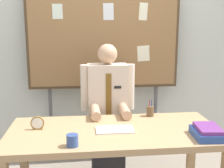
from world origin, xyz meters
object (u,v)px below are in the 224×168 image
(desk_clock, at_px, (37,124))
(coffee_mug, at_px, (72,140))
(book_stack, at_px, (207,132))
(open_notebook, at_px, (115,130))
(bulletin_board, at_px, (104,36))
(desk, at_px, (114,139))
(pen_holder, at_px, (150,111))
(person, at_px, (108,118))

(desk_clock, bearing_deg, coffee_mug, -51.61)
(book_stack, xyz_separation_m, open_notebook, (-0.69, 0.22, -0.04))
(bulletin_board, height_order, book_stack, bulletin_board)
(desk, xyz_separation_m, bulletin_board, (0.00, 1.04, 0.82))
(desk, bearing_deg, open_notebook, -91.61)
(desk, bearing_deg, pen_holder, 40.50)
(desk_clock, bearing_deg, desk, -6.56)
(desk, xyz_separation_m, pen_holder, (0.38, 0.33, 0.13))
(open_notebook, xyz_separation_m, pen_holder, (0.38, 0.35, 0.04))
(coffee_mug, xyz_separation_m, pen_holder, (0.72, 0.63, 0.00))
(desk, distance_m, coffee_mug, 0.47)
(open_notebook, distance_m, pen_holder, 0.52)
(desk, xyz_separation_m, desk_clock, (-0.63, 0.07, 0.14))
(desk, xyz_separation_m, book_stack, (0.69, -0.24, 0.13))
(open_notebook, bearing_deg, bulletin_board, 89.96)
(desk_clock, xyz_separation_m, coffee_mug, (0.30, -0.38, -0.01))
(bulletin_board, relative_size, book_stack, 7.33)
(open_notebook, relative_size, coffee_mug, 3.54)
(book_stack, bearing_deg, coffee_mug, -176.76)
(person, distance_m, desk_clock, 0.84)
(person, bearing_deg, open_notebook, -90.05)
(pen_holder, bearing_deg, open_notebook, -137.85)
(bulletin_board, xyz_separation_m, open_notebook, (-0.00, -1.06, -0.73))
(book_stack, bearing_deg, bulletin_board, 118.37)
(person, height_order, desk_clock, person)
(desk, relative_size, open_notebook, 5.70)
(bulletin_board, height_order, pen_holder, bulletin_board)
(person, xyz_separation_m, bulletin_board, (0.00, 0.44, 0.82))
(bulletin_board, distance_m, book_stack, 1.61)
(open_notebook, bearing_deg, coffee_mug, -139.98)
(desk, height_order, person, person)
(person, relative_size, bulletin_board, 0.67)
(book_stack, height_order, open_notebook, book_stack)
(desk, relative_size, desk_clock, 15.74)
(pen_holder, bearing_deg, desk_clock, -166.01)
(book_stack, xyz_separation_m, pen_holder, (-0.31, 0.57, 0.01))
(bulletin_board, bearing_deg, desk_clock, -123.34)
(desk, height_order, book_stack, book_stack)
(desk_clock, bearing_deg, person, 39.60)
(desk, relative_size, coffee_mug, 20.15)
(person, height_order, open_notebook, person)
(bulletin_board, distance_m, open_notebook, 1.28)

